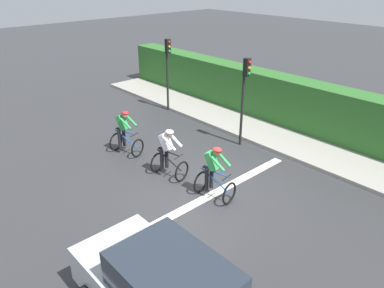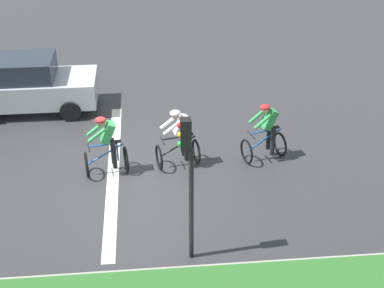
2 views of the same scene
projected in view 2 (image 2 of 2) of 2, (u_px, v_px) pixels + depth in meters
ground_plane at (132, 170)px, 14.38m from camera, size 80.00×80.00×0.00m
road_marking_stop_line at (113, 170)px, 14.34m from camera, size 7.00×0.30×0.01m
cyclist_lead at (266, 133)px, 14.45m from camera, size 0.96×1.23×1.66m
cyclist_second at (179, 139)px, 14.16m from camera, size 0.88×1.19×1.66m
cyclist_mid at (107, 147)px, 13.85m from camera, size 0.85×1.18×1.66m
car_silver at (27, 85)px, 16.85m from camera, size 1.89×4.10×1.76m
traffic_light_near_crossing at (188, 170)px, 10.40m from camera, size 0.20×0.31×3.34m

